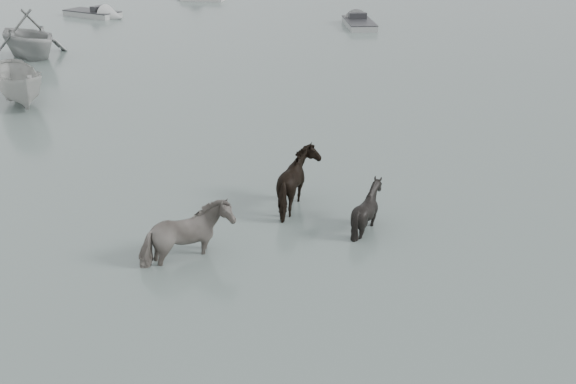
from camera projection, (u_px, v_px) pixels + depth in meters
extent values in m
plane|color=#556560|center=(272.00, 247.00, 14.61)|extent=(140.00, 140.00, 0.00)
imported|color=black|center=(185.00, 225.00, 13.76)|extent=(2.13, 1.12, 1.73)
imported|color=black|center=(301.00, 177.00, 16.17)|extent=(2.03, 2.13, 1.68)
imported|color=black|center=(368.00, 200.00, 15.21)|extent=(1.61, 1.51, 1.45)
imported|color=#979997|center=(27.00, 32.00, 31.82)|extent=(4.86, 5.41, 2.55)
imported|color=#A5A5A1|center=(19.00, 83.00, 24.68)|extent=(2.16, 4.42, 1.64)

